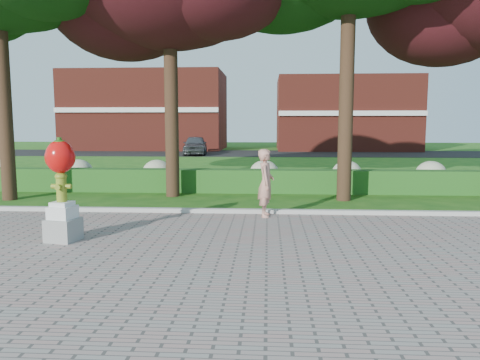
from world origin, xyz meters
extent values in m
plane|color=#1B5314|center=(0.00, 0.00, 0.00)|extent=(100.00, 100.00, 0.00)
cube|color=gray|center=(0.00, -4.00, 0.02)|extent=(40.00, 14.00, 0.04)
cube|color=#ADADA5|center=(0.00, 3.00, 0.07)|extent=(40.00, 0.18, 0.15)
cube|color=#164F19|center=(0.00, 7.00, 0.40)|extent=(24.00, 0.70, 0.80)
ellipsoid|color=#99A37C|center=(-9.00, 8.00, 0.55)|extent=(1.10, 1.10, 0.99)
ellipsoid|color=#99A37C|center=(-6.00, 8.00, 0.55)|extent=(1.10, 1.10, 0.99)
ellipsoid|color=#99A37C|center=(-3.00, 8.00, 0.55)|extent=(1.10, 1.10, 0.99)
ellipsoid|color=#99A37C|center=(1.00, 8.00, 0.55)|extent=(1.10, 1.10, 0.99)
ellipsoid|color=#99A37C|center=(4.00, 8.00, 0.55)|extent=(1.10, 1.10, 0.99)
ellipsoid|color=#99A37C|center=(7.00, 8.00, 0.55)|extent=(1.10, 1.10, 0.99)
cube|color=black|center=(0.00, 28.00, 0.01)|extent=(50.00, 8.00, 0.02)
cube|color=maroon|center=(-10.00, 34.00, 3.50)|extent=(14.00, 8.00, 7.00)
cube|color=maroon|center=(8.00, 34.00, 3.20)|extent=(12.00, 8.00, 6.40)
cylinder|color=black|center=(-7.00, 5.00, 3.36)|extent=(0.44, 0.44, 6.72)
cylinder|color=black|center=(-2.00, 6.00, 3.08)|extent=(0.44, 0.44, 6.16)
cylinder|color=black|center=(3.50, 5.50, 3.64)|extent=(0.44, 0.44, 7.28)
ellipsoid|color=black|center=(6.92, 7.34, 6.30)|extent=(5.04, 5.04, 4.03)
cube|color=gray|center=(-2.98, -0.12, 0.27)|extent=(0.66, 0.66, 0.45)
cube|color=silver|center=(-2.98, -0.12, 0.62)|extent=(0.53, 0.53, 0.25)
cube|color=silver|center=(-2.98, -0.12, 0.79)|extent=(0.43, 0.43, 0.09)
cylinder|color=olive|center=(-2.98, -0.12, 1.09)|extent=(0.20, 0.20, 0.51)
ellipsoid|color=olive|center=(-2.98, -0.12, 1.35)|extent=(0.24, 0.24, 0.17)
cylinder|color=olive|center=(-3.13, -0.12, 1.15)|extent=(0.11, 0.10, 0.10)
cylinder|color=olive|center=(-2.84, -0.12, 1.15)|extent=(0.11, 0.10, 0.10)
cylinder|color=olive|center=(-2.98, -0.26, 1.15)|extent=(0.11, 0.11, 0.11)
cylinder|color=olive|center=(-2.98, -0.12, 1.42)|extent=(0.07, 0.07, 0.05)
ellipsoid|color=red|center=(-2.98, -0.12, 1.74)|extent=(0.57, 0.51, 0.66)
ellipsoid|color=red|center=(-3.15, -0.12, 1.72)|extent=(0.28, 0.28, 0.42)
ellipsoid|color=red|center=(-2.82, -0.12, 1.72)|extent=(0.28, 0.28, 0.42)
cylinder|color=#235613|center=(-2.98, -0.12, 2.07)|extent=(0.09, 0.09, 0.11)
ellipsoid|color=#235613|center=(-2.98, -0.12, 2.04)|extent=(0.22, 0.22, 0.07)
imported|color=tan|center=(1.08, 2.60, 0.90)|extent=(0.45, 0.65, 1.72)
imported|color=#3F4146|center=(-4.38, 26.07, 0.74)|extent=(2.12, 4.38, 1.44)
camera|label=1|loc=(1.12, -9.11, 2.40)|focal=35.00mm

